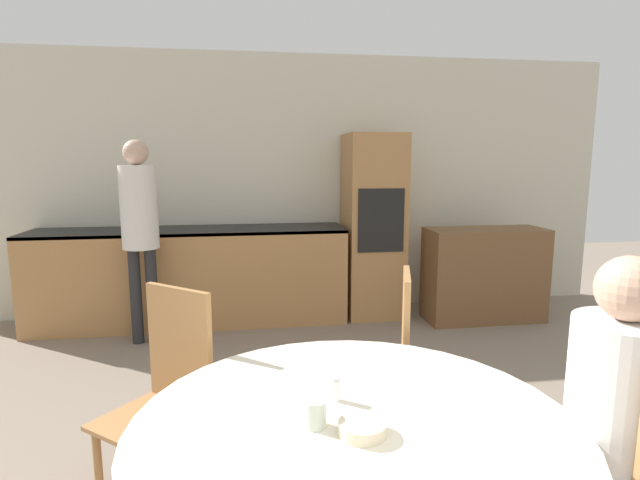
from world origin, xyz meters
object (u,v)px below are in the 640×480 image
at_px(dining_table, 354,468).
at_px(chair_far_left, 167,388).
at_px(bowl_near, 362,428).
at_px(sideboard, 484,274).
at_px(person_seated, 622,421).
at_px(oven_unit, 373,226).
at_px(chair_far_right, 388,356).
at_px(cup, 315,414).
at_px(person_standing, 140,218).

height_order(dining_table, chair_far_left, chair_far_left).
bearing_deg(bowl_near, dining_table, 94.53).
xyz_separation_m(sideboard, person_seated, (-1.13, -3.14, 0.30)).
distance_m(oven_unit, chair_far_left, 3.10).
distance_m(chair_far_right, cup, 1.09).
distance_m(dining_table, person_standing, 3.11).
xyz_separation_m(dining_table, chair_far_left, (-0.70, 0.71, -0.01)).
bearing_deg(sideboard, person_seated, -109.85).
xyz_separation_m(oven_unit, chair_far_right, (-0.54, -2.40, -0.36)).
bearing_deg(cup, chair_far_right, 60.90).
height_order(sideboard, bowl_near, sideboard).
distance_m(oven_unit, person_seated, 3.49).
bearing_deg(cup, person_seated, -9.03).
height_order(chair_far_left, person_standing, person_standing).
bearing_deg(dining_table, person_seated, -11.23).
bearing_deg(sideboard, oven_unit, 161.59).
relative_size(person_standing, cup, 19.18).
bearing_deg(person_standing, bowl_near, -67.46).
bearing_deg(chair_far_left, oven_unit, 97.68).
xyz_separation_m(chair_far_left, person_seated, (1.53, -0.88, 0.20)).
height_order(sideboard, chair_far_right, chair_far_right).
height_order(oven_unit, chair_far_right, oven_unit).
bearing_deg(chair_far_right, bowl_near, -3.70).
relative_size(sideboard, chair_far_right, 1.14).
height_order(chair_far_left, bowl_near, chair_far_left).
xyz_separation_m(person_standing, bowl_near, (1.21, -2.90, -0.34)).
relative_size(sideboard, chair_far_left, 1.14).
xyz_separation_m(dining_table, person_standing, (-1.20, 2.82, 0.53)).
distance_m(oven_unit, cup, 3.50).
bearing_deg(oven_unit, dining_table, -105.68).
height_order(oven_unit, dining_table, oven_unit).
relative_size(dining_table, cup, 16.35).
height_order(dining_table, person_seated, person_seated).
height_order(person_seated, person_standing, person_standing).
height_order(chair_far_left, cup, chair_far_left).
relative_size(chair_far_left, chair_far_right, 1.00).
bearing_deg(bowl_near, person_standing, 112.54).
relative_size(oven_unit, bowl_near, 11.95).
relative_size(sideboard, person_standing, 0.66).
height_order(dining_table, person_standing, person_standing).
xyz_separation_m(oven_unit, sideboard, (1.03, -0.34, -0.45)).
distance_m(dining_table, person_seated, 0.87).
bearing_deg(cup, sideboard, 54.93).
bearing_deg(person_standing, chair_far_right, -50.17).
height_order(chair_far_right, cup, chair_far_right).
xyz_separation_m(chair_far_left, chair_far_right, (1.09, 0.21, 0.00)).
distance_m(cup, bowl_near, 0.15).
xyz_separation_m(chair_far_left, cup, (0.57, -0.72, 0.22)).
height_order(sideboard, person_seated, person_seated).
bearing_deg(oven_unit, sideboard, -18.41).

